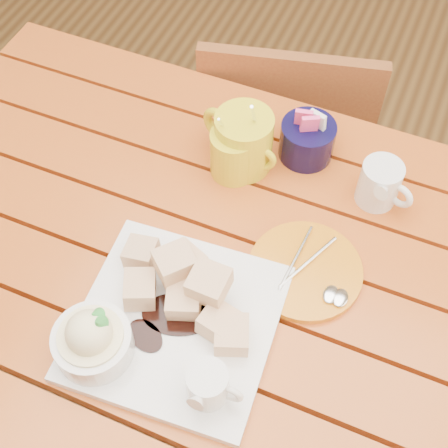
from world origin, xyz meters
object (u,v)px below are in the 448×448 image
at_px(table, 209,291).
at_px(coffee_mug_left, 242,140).
at_px(dessert_plate, 156,323).
at_px(orange_saucer, 306,271).
at_px(chair_far, 284,142).
at_px(coffee_mug_right, 235,153).

xyz_separation_m(table, coffee_mug_left, (-0.03, 0.21, 0.17)).
xyz_separation_m(dessert_plate, coffee_mug_left, (-0.01, 0.36, 0.03)).
bearing_deg(orange_saucer, coffee_mug_left, 136.16).
relative_size(orange_saucer, chair_far, 0.23).
bearing_deg(orange_saucer, coffee_mug_right, 140.62).
xyz_separation_m(table, orange_saucer, (0.15, 0.04, 0.11)).
height_order(coffee_mug_right, chair_far, coffee_mug_right).
xyz_separation_m(table, coffee_mug_right, (-0.03, 0.19, 0.15)).
relative_size(coffee_mug_left, chair_far, 0.21).
bearing_deg(coffee_mug_right, coffee_mug_left, 73.76).
xyz_separation_m(orange_saucer, chair_far, (-0.20, 0.51, -0.31)).
bearing_deg(coffee_mug_right, dessert_plate, -95.38).
distance_m(table, dessert_plate, 0.20).
distance_m(table, coffee_mug_right, 0.25).
height_order(dessert_plate, coffee_mug_left, coffee_mug_left).
height_order(orange_saucer, chair_far, chair_far).
height_order(coffee_mug_left, coffee_mug_right, coffee_mug_left).
bearing_deg(coffee_mug_left, orange_saucer, -24.09).
distance_m(dessert_plate, coffee_mug_left, 0.36).
relative_size(table, coffee_mug_left, 7.10).
bearing_deg(coffee_mug_left, table, -62.94).
xyz_separation_m(table, chair_far, (-0.04, 0.55, -0.19)).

